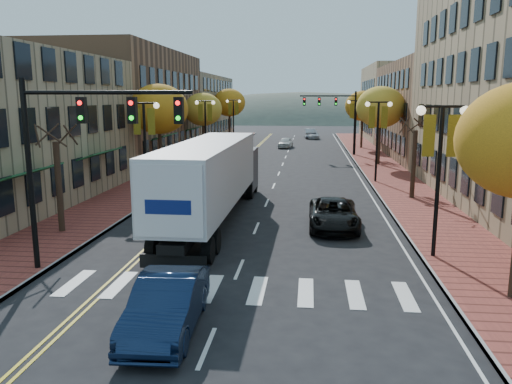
# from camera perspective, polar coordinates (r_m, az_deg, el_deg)

# --- Properties ---
(ground) EXTENTS (200.00, 200.00, 0.00)m
(ground) POSITION_cam_1_polar(r_m,az_deg,el_deg) (15.25, -4.08, -13.81)
(ground) COLOR black
(ground) RESTS_ON ground
(sidewalk_left) EXTENTS (4.00, 85.00, 0.15)m
(sidewalk_left) POSITION_cam_1_polar(r_m,az_deg,el_deg) (47.97, -7.85, 3.16)
(sidewalk_left) COLOR brown
(sidewalk_left) RESTS_ON ground
(sidewalk_right) EXTENTS (4.00, 85.00, 0.15)m
(sidewalk_right) POSITION_cam_1_polar(r_m,az_deg,el_deg) (47.01, 14.00, 2.79)
(sidewalk_right) COLOR brown
(sidewalk_right) RESTS_ON ground
(building_left_mid) EXTENTS (12.00, 24.00, 11.00)m
(building_left_mid) POSITION_cam_1_polar(r_m,az_deg,el_deg) (53.35, -15.56, 9.47)
(building_left_mid) COLOR brown
(building_left_mid) RESTS_ON ground
(building_left_far) EXTENTS (12.00, 26.00, 9.50)m
(building_left_far) POSITION_cam_1_polar(r_m,az_deg,el_deg) (77.17, -8.66, 9.46)
(building_left_far) COLOR #9E8966
(building_left_far) RESTS_ON ground
(building_right_mid) EXTENTS (15.00, 24.00, 10.00)m
(building_right_mid) POSITION_cam_1_polar(r_m,az_deg,el_deg) (57.91, 22.40, 8.64)
(building_right_mid) COLOR brown
(building_right_mid) RESTS_ON ground
(building_right_far) EXTENTS (15.00, 20.00, 11.00)m
(building_right_far) POSITION_cam_1_polar(r_m,az_deg,el_deg) (79.27, 18.01, 9.64)
(building_right_far) COLOR #9E8966
(building_right_far) RESTS_ON ground
(tree_left_a) EXTENTS (0.28, 0.28, 4.20)m
(tree_left_a) POSITION_cam_1_polar(r_m,az_deg,el_deg) (24.86, -21.60, 0.54)
(tree_left_a) COLOR #382619
(tree_left_a) RESTS_ON sidewalk_left
(tree_left_b) EXTENTS (4.48, 4.48, 7.21)m
(tree_left_b) POSITION_cam_1_polar(r_m,az_deg,el_deg) (39.38, -11.04, 9.27)
(tree_left_b) COLOR #382619
(tree_left_b) RESTS_ON sidewalk_left
(tree_left_c) EXTENTS (4.16, 4.16, 6.69)m
(tree_left_c) POSITION_cam_1_polar(r_m,az_deg,el_deg) (54.88, -6.08, 9.36)
(tree_left_c) COLOR #382619
(tree_left_c) RESTS_ON sidewalk_left
(tree_left_d) EXTENTS (4.61, 4.61, 7.42)m
(tree_left_d) POSITION_cam_1_polar(r_m,az_deg,el_deg) (72.57, -3.07, 10.16)
(tree_left_d) COLOR #382619
(tree_left_d) RESTS_ON sidewalk_left
(tree_right_b) EXTENTS (0.28, 0.28, 4.20)m
(tree_right_b) POSITION_cam_1_polar(r_m,az_deg,el_deg) (32.56, 17.57, 3.05)
(tree_right_b) COLOR #382619
(tree_right_b) RESTS_ON sidewalk_right
(tree_right_c) EXTENTS (4.48, 4.48, 7.21)m
(tree_right_c) POSITION_cam_1_polar(r_m,az_deg,el_deg) (48.09, 14.05, 9.38)
(tree_right_c) COLOR #382619
(tree_right_c) RESTS_ON sidewalk_right
(tree_right_d) EXTENTS (4.35, 4.35, 7.00)m
(tree_right_d) POSITION_cam_1_polar(r_m,az_deg,el_deg) (63.98, 12.10, 9.59)
(tree_right_d) COLOR #382619
(tree_right_d) RESTS_ON sidewalk_right
(lamp_left_b) EXTENTS (1.96, 0.36, 6.05)m
(lamp_left_b) POSITION_cam_1_polar(r_m,az_deg,el_deg) (31.36, -12.62, 6.77)
(lamp_left_b) COLOR black
(lamp_left_b) RESTS_ON ground
(lamp_left_c) EXTENTS (1.96, 0.36, 6.05)m
(lamp_left_c) POSITION_cam_1_polar(r_m,az_deg,el_deg) (48.73, -5.82, 8.30)
(lamp_left_c) COLOR black
(lamp_left_c) RESTS_ON ground
(lamp_left_d) EXTENTS (1.96, 0.36, 6.05)m
(lamp_left_d) POSITION_cam_1_polar(r_m,az_deg,el_deg) (66.43, -2.59, 8.98)
(lamp_left_d) COLOR black
(lamp_left_d) RESTS_ON ground
(lamp_right_a) EXTENTS (1.96, 0.36, 6.05)m
(lamp_right_a) POSITION_cam_1_polar(r_m,az_deg,el_deg) (20.37, 20.29, 4.34)
(lamp_right_a) COLOR black
(lamp_right_a) RESTS_ON ground
(lamp_right_b) EXTENTS (1.96, 0.36, 6.05)m
(lamp_right_b) POSITION_cam_1_polar(r_m,az_deg,el_deg) (38.03, 13.75, 7.38)
(lamp_right_b) COLOR black
(lamp_right_b) RESTS_ON ground
(lamp_right_c) EXTENTS (1.96, 0.36, 6.05)m
(lamp_right_c) POSITION_cam_1_polar(r_m,az_deg,el_deg) (55.90, 11.35, 8.46)
(lamp_right_c) COLOR black
(lamp_right_c) RESTS_ON ground
(traffic_mast_near) EXTENTS (6.10, 0.35, 7.00)m
(traffic_mast_near) POSITION_cam_1_polar(r_m,az_deg,el_deg) (18.52, -19.60, 5.77)
(traffic_mast_near) COLOR black
(traffic_mast_near) RESTS_ON ground
(traffic_mast_far) EXTENTS (6.10, 0.34, 7.00)m
(traffic_mast_far) POSITION_cam_1_polar(r_m,az_deg,el_deg) (55.74, 9.28, 9.17)
(traffic_mast_far) COLOR black
(traffic_mast_far) RESTS_ON ground
(semi_truck) EXTENTS (2.86, 16.83, 4.20)m
(semi_truck) POSITION_cam_1_polar(r_m,az_deg,el_deg) (25.77, -4.80, 2.06)
(semi_truck) COLOR black
(semi_truck) RESTS_ON ground
(navy_sedan) EXTENTS (1.84, 4.75, 1.54)m
(navy_sedan) POSITION_cam_1_polar(r_m,az_deg,el_deg) (14.18, -10.14, -12.51)
(navy_sedan) COLOR #0D1A35
(navy_sedan) RESTS_ON ground
(black_suv) EXTENTS (2.37, 5.12, 1.42)m
(black_suv) POSITION_cam_1_polar(r_m,az_deg,el_deg) (24.77, 8.86, -2.49)
(black_suv) COLOR black
(black_suv) RESTS_ON ground
(car_far_white) EXTENTS (1.99, 4.02, 1.32)m
(car_far_white) POSITION_cam_1_polar(r_m,az_deg,el_deg) (64.09, 3.41, 5.66)
(car_far_white) COLOR silver
(car_far_white) RESTS_ON ground
(car_far_silver) EXTENTS (1.91, 4.34, 1.24)m
(car_far_silver) POSITION_cam_1_polar(r_m,az_deg,el_deg) (78.36, 6.56, 6.50)
(car_far_silver) COLOR #B6B7BE
(car_far_silver) RESTS_ON ground
(car_far_oncoming) EXTENTS (1.96, 4.67, 1.50)m
(car_far_oncoming) POSITION_cam_1_polar(r_m,az_deg,el_deg) (79.71, 6.16, 6.68)
(car_far_oncoming) COLOR #B6B6BE
(car_far_oncoming) RESTS_ON ground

